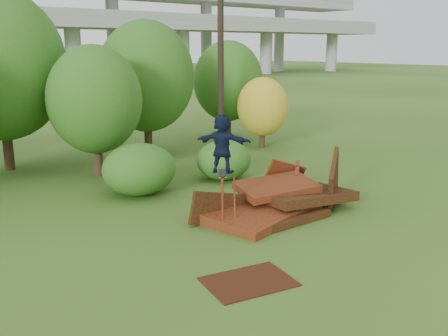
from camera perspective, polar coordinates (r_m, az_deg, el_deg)
ground at (r=13.23m, az=8.16°, el=-7.87°), size 240.00×240.00×0.00m
scrap_pile at (r=15.03m, az=6.30°, el=-3.70°), size 5.78×2.91×2.19m
grind_rail at (r=13.74m, az=-0.21°, el=-2.76°), size 0.69×0.91×1.48m
skateboard at (r=13.35m, az=-0.19°, el=-0.57°), size 0.61×0.73×0.08m
skater at (r=13.17m, az=-0.19°, el=2.83°), size 1.25×1.46×1.58m
flat_plate at (r=10.79m, az=2.85°, el=-12.84°), size 2.03×1.62×0.03m
tree_1 at (r=21.41m, az=-24.27°, el=10.61°), size 5.06×5.06×7.03m
tree_2 at (r=19.27m, az=-14.57°, el=7.56°), size 3.50×3.50×4.94m
tree_3 at (r=23.06m, az=-8.89°, el=10.29°), size 4.34×4.34×6.03m
tree_4 at (r=24.34m, az=4.43°, el=6.97°), size 2.49×2.49×3.43m
tree_5 at (r=26.80m, az=0.46°, el=9.89°), size 3.69×3.69×5.18m
shrub_left at (r=16.82m, az=-9.66°, el=-0.14°), size 2.50×2.31×1.73m
shrub_right at (r=18.49m, az=-0.01°, el=0.93°), size 2.10×1.92×1.49m
utility_pole at (r=22.78m, az=-0.39°, el=15.01°), size 1.40×0.28×10.56m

